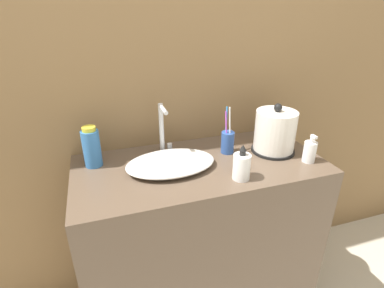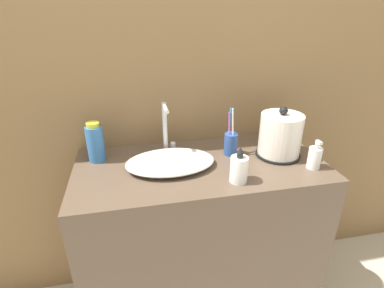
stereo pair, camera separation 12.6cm
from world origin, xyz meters
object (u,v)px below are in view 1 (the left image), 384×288
faucet (163,128)px  shampoo_bottle (92,147)px  toothbrush_cup (228,141)px  electric_kettle (275,133)px  lotion_bottle (310,151)px  mouthwash_bottle (242,166)px

faucet → shampoo_bottle: 0.32m
toothbrush_cup → shampoo_bottle: toothbrush_cup is taller
electric_kettle → lotion_bottle: 0.17m
faucet → electric_kettle: bearing=-15.7°
electric_kettle → mouthwash_bottle: bearing=-145.5°
electric_kettle → mouthwash_bottle: (-0.26, -0.18, -0.04)m
electric_kettle → faucet: bearing=164.3°
electric_kettle → mouthwash_bottle: electric_kettle is taller
faucet → lotion_bottle: bearing=-25.2°
faucet → shampoo_bottle: size_ratio=1.33×
toothbrush_cup → shampoo_bottle: size_ratio=1.26×
electric_kettle → mouthwash_bottle: size_ratio=1.58×
lotion_bottle → mouthwash_bottle: 0.35m
toothbrush_cup → mouthwash_bottle: size_ratio=1.52×
lotion_bottle → mouthwash_bottle: (-0.35, -0.04, 0.01)m
faucet → toothbrush_cup: size_ratio=1.05×
faucet → toothbrush_cup: 0.30m
faucet → shampoo_bottle: (-0.31, -0.02, -0.04)m
faucet → lotion_bottle: size_ratio=1.85×
toothbrush_cup → shampoo_bottle: bearing=173.9°
faucet → mouthwash_bottle: faucet is taller
electric_kettle → toothbrush_cup: electric_kettle is taller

